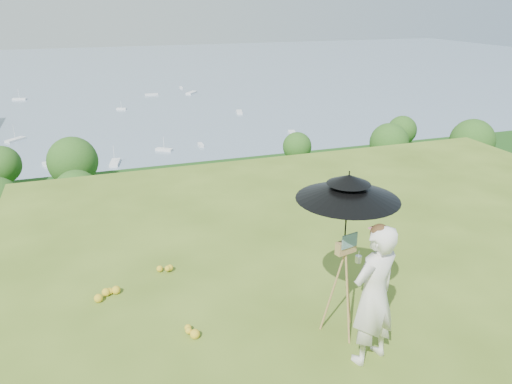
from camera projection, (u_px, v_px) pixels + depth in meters
name	position (u px, v px, depth m)	size (l,w,h in m)	color
ground	(415.00, 274.00, 8.31)	(14.00, 14.00, 0.00)	#4E641C
forest_slope	(169.00, 357.00, 49.66)	(140.00, 56.00, 22.00)	#173B10
shoreline_tier	(133.00, 245.00, 87.49)	(170.00, 28.00, 8.00)	#6D6A57
bay_water	(96.00, 88.00, 232.43)	(700.00, 700.00, 0.00)	#778CAA
slope_trees	(160.00, 230.00, 44.61)	(110.00, 50.00, 6.00)	#1C4A16
harbor_town	(130.00, 211.00, 85.15)	(110.00, 22.00, 5.00)	silver
moored_boats	(64.00, 127.00, 158.80)	(140.00, 140.00, 0.70)	white
wildflowers	(407.00, 264.00, 8.51)	(10.00, 10.50, 0.12)	gold
painter	(374.00, 295.00, 6.04)	(0.68, 0.45, 1.87)	beige
field_easel	(343.00, 284.00, 6.61)	(0.58, 0.58, 1.51)	#A57545
sun_umbrella	(347.00, 212.00, 6.26)	(1.30, 1.30, 1.08)	black
painter_cap	(380.00, 229.00, 5.72)	(0.22, 0.26, 0.10)	pink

